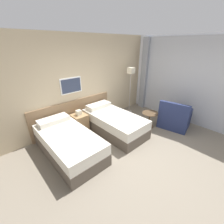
% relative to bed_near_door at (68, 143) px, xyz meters
% --- Properties ---
extents(ground_plane, '(16.00, 16.00, 0.00)m').
position_rel_bed_near_door_xyz_m(ground_plane, '(1.20, -1.22, -0.29)').
color(ground_plane, slate).
extents(wall_headboard, '(10.00, 0.10, 2.70)m').
position_rel_bed_near_door_xyz_m(wall_headboard, '(1.17, 1.02, 1.01)').
color(wall_headboard, '#C6B28E').
rests_on(wall_headboard, ground_plane).
extents(wall_window, '(0.21, 4.71, 2.70)m').
position_rel_bed_near_door_xyz_m(wall_window, '(3.76, -1.26, 1.05)').
color(wall_window, white).
rests_on(wall_window, ground_plane).
extents(bed_near_door, '(0.97, 1.93, 0.69)m').
position_rel_bed_near_door_xyz_m(bed_near_door, '(0.00, 0.00, 0.00)').
color(bed_near_door, brown).
rests_on(bed_near_door, ground_plane).
extents(bed_near_window, '(0.97, 1.93, 0.69)m').
position_rel_bed_near_door_xyz_m(bed_near_window, '(1.47, 0.00, 0.00)').
color(bed_near_window, brown).
rests_on(bed_near_window, ground_plane).
extents(nightstand, '(0.40, 0.43, 0.68)m').
position_rel_bed_near_door_xyz_m(nightstand, '(0.74, 0.70, -0.01)').
color(nightstand, '#9E7A51').
rests_on(nightstand, ground_plane).
extents(floor_lamp, '(0.24, 0.24, 1.67)m').
position_rel_bed_near_door_xyz_m(floor_lamp, '(2.88, 0.63, 1.05)').
color(floor_lamp, '#9E9993').
rests_on(floor_lamp, ground_plane).
extents(side_table, '(0.48, 0.48, 0.48)m').
position_rel_bed_near_door_xyz_m(side_table, '(2.49, -0.56, 0.05)').
color(side_table, brown).
rests_on(side_table, ground_plane).
extents(armchair, '(0.91, 0.99, 0.89)m').
position_rel_bed_near_door_xyz_m(armchair, '(3.06, -1.08, -0.00)').
color(armchair, navy).
rests_on(armchair, ground_plane).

